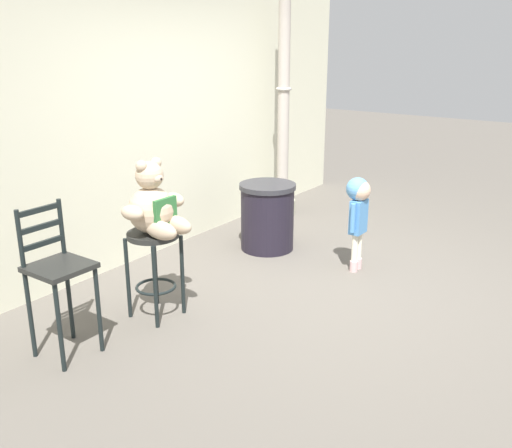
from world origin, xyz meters
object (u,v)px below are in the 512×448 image
at_px(lamppost, 283,131).
at_px(teddy_bear, 154,207).
at_px(bar_stool_with_teddy, 154,256).
at_px(child_walking, 358,204).
at_px(bar_chair_empty, 58,273).
at_px(trash_bin, 267,216).

bearing_deg(lamppost, teddy_bear, -165.77).
distance_m(bar_stool_with_teddy, teddy_bear, 0.41).
height_order(bar_stool_with_teddy, child_walking, child_walking).
distance_m(bar_stool_with_teddy, child_walking, 2.00).
relative_size(bar_stool_with_teddy, teddy_bear, 1.22).
relative_size(bar_stool_with_teddy, child_walking, 0.78).
distance_m(bar_stool_with_teddy, bar_chair_empty, 0.81).
xyz_separation_m(bar_stool_with_teddy, teddy_bear, (0.00, -0.03, 0.41)).
xyz_separation_m(teddy_bear, bar_chair_empty, (-0.80, 0.14, -0.31)).
bearing_deg(teddy_bear, bar_stool_with_teddy, 90.00).
distance_m(teddy_bear, trash_bin, 1.88).
distance_m(bar_stool_with_teddy, trash_bin, 1.80).
relative_size(child_walking, lamppost, 0.34).
distance_m(child_walking, bar_chair_empty, 2.77).
bearing_deg(bar_stool_with_teddy, teddy_bear, -90.00).
bearing_deg(lamppost, bar_chair_empty, -170.80).
xyz_separation_m(lamppost, bar_chair_empty, (-3.75, -0.61, -0.44)).
bearing_deg(bar_chair_empty, bar_stool_with_teddy, -8.00).
relative_size(trash_bin, bar_chair_empty, 0.66).
xyz_separation_m(trash_bin, lamppost, (1.16, 0.57, 0.69)).
relative_size(bar_stool_with_teddy, lamppost, 0.26).
bearing_deg(teddy_bear, child_walking, -25.23).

